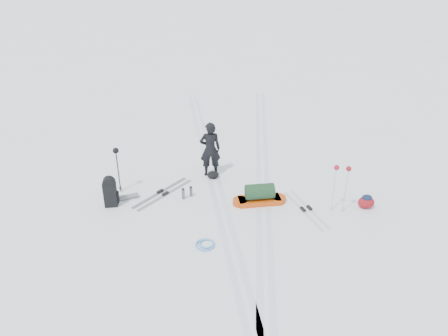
{
  "coord_description": "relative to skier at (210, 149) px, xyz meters",
  "views": [
    {
      "loc": [
        -0.62,
        -9.53,
        5.99
      ],
      "look_at": [
        0.11,
        0.12,
        0.95
      ],
      "focal_mm": 35.0,
      "sensor_mm": 36.0,
      "label": 1
    }
  ],
  "objects": [
    {
      "name": "ski_tracks",
      "position": [
        0.78,
        -0.68,
        -0.8
      ],
      "size": [
        3.38,
        17.97,
        0.01
      ],
      "color": "silver",
      "rests_on": "ground"
    },
    {
      "name": "touring_skis_grey",
      "position": [
        -1.32,
        -0.99,
        -0.79
      ],
      "size": [
        1.53,
        1.67,
        0.07
      ],
      "rotation": [
        0.0,
        0.0,
        0.84
      ],
      "color": "#979AA0",
      "rests_on": "ground"
    },
    {
      "name": "ski_poles_black",
      "position": [
        -2.46,
        -0.75,
        0.25
      ],
      "size": [
        0.16,
        0.18,
        1.29
      ],
      "rotation": [
        0.0,
        0.0,
        -0.31
      ],
      "color": "black",
      "rests_on": "ground"
    },
    {
      "name": "snow_hill_backdrop",
      "position": [
        62.86,
        82.47,
        -69.83
      ],
      "size": [
        359.5,
        192.0,
        162.45
      ],
      "color": "silver",
      "rests_on": "ground"
    },
    {
      "name": "small_daypack",
      "position": [
        3.83,
        -2.04,
        -0.63
      ],
      "size": [
        0.51,
        0.47,
        0.36
      ],
      "rotation": [
        0.0,
        0.0,
        -0.45
      ],
      "color": "maroon",
      "rests_on": "ground"
    },
    {
      "name": "ski_poles_silver",
      "position": [
        3.05,
        -2.15,
        0.26
      ],
      "size": [
        0.39,
        0.21,
        1.27
      ],
      "rotation": [
        0.0,
        0.0,
        -0.13
      ],
      "color": "silver",
      "rests_on": "ground"
    },
    {
      "name": "rope_coil",
      "position": [
        -0.27,
        -3.29,
        -0.78
      ],
      "size": [
        0.59,
        0.59,
        0.05
      ],
      "rotation": [
        0.0,
        0.0,
        -0.43
      ],
      "color": "#5991D9",
      "rests_on": "ground"
    },
    {
      "name": "pulk_sled",
      "position": [
        1.18,
        -1.62,
        -0.6
      ],
      "size": [
        1.42,
        0.53,
        0.53
      ],
      "rotation": [
        0.0,
        0.0,
        0.07
      ],
      "color": "#C8430B",
      "rests_on": "ground"
    },
    {
      "name": "stuff_sack",
      "position": [
        0.06,
        -0.21,
        -0.7
      ],
      "size": [
        0.38,
        0.32,
        0.21
      ],
      "rotation": [
        0.0,
        0.0,
        -0.21
      ],
      "color": "black",
      "rests_on": "ground"
    },
    {
      "name": "ground",
      "position": [
        0.17,
        -1.56,
        -0.81
      ],
      "size": [
        200.0,
        200.0,
        0.0
      ],
      "primitive_type": "plane",
      "color": "white",
      "rests_on": "ground"
    },
    {
      "name": "touring_skis_white",
      "position": [
        2.3,
        -2.05,
        -0.79
      ],
      "size": [
        0.78,
        1.88,
        0.07
      ],
      "rotation": [
        0.0,
        0.0,
        -1.29
      ],
      "color": "silver",
      "rests_on": "ground"
    },
    {
      "name": "expedition_rucksack",
      "position": [
        -2.54,
        -1.43,
        -0.43
      ],
      "size": [
        0.82,
        0.56,
        0.81
      ],
      "rotation": [
        0.0,
        0.0,
        0.05
      ],
      "color": "black",
      "rests_on": "ground"
    },
    {
      "name": "skier",
      "position": [
        0.0,
        0.0,
        0.0
      ],
      "size": [
        0.61,
        0.42,
        1.61
      ],
      "primitive_type": "imported",
      "rotation": [
        0.0,
        0.0,
        3.2
      ],
      "color": "black",
      "rests_on": "ground"
    },
    {
      "name": "thermos_pair",
      "position": [
        -0.67,
        -1.22,
        -0.66
      ],
      "size": [
        0.29,
        0.21,
        0.31
      ],
      "rotation": [
        0.0,
        0.0,
        -0.24
      ],
      "color": "#53555A",
      "rests_on": "ground"
    }
  ]
}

